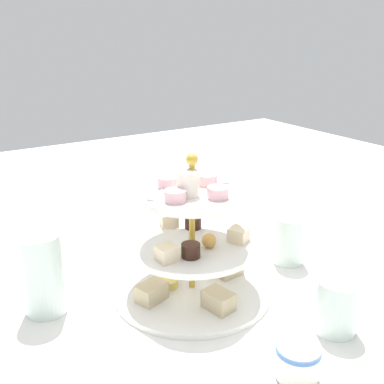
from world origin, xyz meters
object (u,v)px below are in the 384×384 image
(tiered_serving_stand, at_px, (192,253))
(butter_knife_left, at_px, (142,228))
(teacup_with_saucer, at_px, (297,364))
(water_glass_tall_right, at_px, (43,273))
(water_glass_mid_back, at_px, (289,240))
(water_glass_short_left, at_px, (337,306))

(tiered_serving_stand, distance_m, butter_knife_left, 0.30)
(tiered_serving_stand, height_order, teacup_with_saucer, tiered_serving_stand)
(water_glass_tall_right, relative_size, teacup_with_saucer, 1.51)
(water_glass_mid_back, bearing_deg, water_glass_tall_right, -10.79)
(tiered_serving_stand, xyz_separation_m, teacup_with_saucer, (-0.00, 0.25, -0.05))
(butter_knife_left, height_order, water_glass_mid_back, water_glass_mid_back)
(tiered_serving_stand, bearing_deg, water_glass_short_left, 121.10)
(water_glass_mid_back, bearing_deg, tiered_serving_stand, -1.69)
(water_glass_tall_right, relative_size, water_glass_short_left, 1.60)
(water_glass_tall_right, bearing_deg, butter_knife_left, -142.70)
(tiered_serving_stand, relative_size, water_glass_mid_back, 2.88)
(butter_knife_left, bearing_deg, tiered_serving_stand, 84.01)
(teacup_with_saucer, xyz_separation_m, butter_knife_left, (-0.05, -0.54, -0.02))
(tiered_serving_stand, relative_size, water_glass_short_left, 3.20)
(butter_knife_left, bearing_deg, water_glass_short_left, 102.21)
(water_glass_tall_right, height_order, water_glass_short_left, water_glass_tall_right)
(teacup_with_saucer, bearing_deg, tiered_serving_stand, -89.94)
(water_glass_mid_back, bearing_deg, butter_knife_left, -59.84)
(water_glass_short_left, height_order, teacup_with_saucer, water_glass_short_left)
(water_glass_short_left, bearing_deg, water_glass_mid_back, -114.89)
(tiered_serving_stand, height_order, water_glass_tall_right, tiered_serving_stand)
(water_glass_short_left, bearing_deg, tiered_serving_stand, -58.90)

